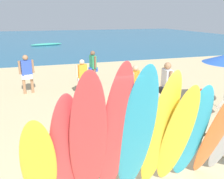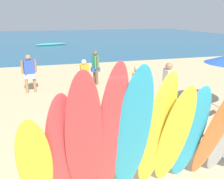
{
  "view_description": "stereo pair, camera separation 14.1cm",
  "coord_description": "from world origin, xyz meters",
  "px_view_note": "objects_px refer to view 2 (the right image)",
  "views": [
    {
      "loc": [
        -1.82,
        -3.95,
        3.23
      ],
      "look_at": [
        0.0,
        1.99,
        1.29
      ],
      "focal_mm": 37.98,
      "sensor_mm": 36.0,
      "label": 1
    },
    {
      "loc": [
        -1.69,
        -3.99,
        3.23
      ],
      "look_at": [
        0.0,
        1.99,
        1.29
      ],
      "focal_mm": 37.98,
      "sensor_mm": 36.0,
      "label": 2
    }
  ],
  "objects_px": {
    "surfboard_teal_4": "(132,139)",
    "surfboard_teal_7": "(189,136)",
    "surfboard_red_3": "(110,140)",
    "distant_boat": "(51,44)",
    "surfboard_yellow_5": "(156,136)",
    "surfboard_orange_8": "(216,132)",
    "surfboard_red_1": "(61,153)",
    "beachgoer_midbeach": "(95,65)",
    "surfboard_red_2": "(84,145)",
    "surfboard_yellow_6": "(173,140)",
    "beachgoer_photographing": "(29,71)",
    "surfboard_rack": "(138,150)",
    "beachgoer_near_rack": "(84,75)",
    "beachgoer_by_water": "(168,84)",
    "surfboard_yellow_0": "(35,166)",
    "beachgoer_strolling": "(136,83)",
    "beach_chair_red": "(199,100)"
  },
  "relations": [
    {
      "from": "surfboard_teal_4",
      "to": "surfboard_teal_7",
      "type": "relative_size",
      "value": 1.24
    },
    {
      "from": "surfboard_red_3",
      "to": "distant_boat",
      "type": "height_order",
      "value": "surfboard_red_3"
    },
    {
      "from": "surfboard_yellow_5",
      "to": "surfboard_orange_8",
      "type": "distance_m",
      "value": 1.19
    },
    {
      "from": "surfboard_red_1",
      "to": "beachgoer_midbeach",
      "type": "relative_size",
      "value": 1.43
    },
    {
      "from": "surfboard_red_2",
      "to": "surfboard_yellow_6",
      "type": "bearing_deg",
      "value": 7.68
    },
    {
      "from": "surfboard_red_1",
      "to": "surfboard_teal_7",
      "type": "bearing_deg",
      "value": -5.43
    },
    {
      "from": "surfboard_yellow_5",
      "to": "beachgoer_photographing",
      "type": "xyz_separation_m",
      "value": [
        -2.45,
        7.16,
        -0.29
      ]
    },
    {
      "from": "surfboard_rack",
      "to": "surfboard_red_3",
      "type": "xyz_separation_m",
      "value": [
        -0.81,
        -0.77,
        0.78
      ]
    },
    {
      "from": "surfboard_rack",
      "to": "beachgoer_near_rack",
      "type": "xyz_separation_m",
      "value": [
        -0.2,
        5.56,
        0.29
      ]
    },
    {
      "from": "surfboard_rack",
      "to": "surfboard_yellow_6",
      "type": "relative_size",
      "value": 1.83
    },
    {
      "from": "beachgoer_midbeach",
      "to": "distant_boat",
      "type": "relative_size",
      "value": 0.45
    },
    {
      "from": "surfboard_orange_8",
      "to": "beachgoer_by_water",
      "type": "xyz_separation_m",
      "value": [
        1.01,
        3.66,
        -0.18
      ]
    },
    {
      "from": "surfboard_yellow_0",
      "to": "beachgoer_photographing",
      "type": "bearing_deg",
      "value": 94.03
    },
    {
      "from": "surfboard_orange_8",
      "to": "beachgoer_by_water",
      "type": "bearing_deg",
      "value": 71.63
    },
    {
      "from": "surfboard_red_1",
      "to": "beachgoer_near_rack",
      "type": "relative_size",
      "value": 1.54
    },
    {
      "from": "surfboard_yellow_5",
      "to": "beachgoer_midbeach",
      "type": "bearing_deg",
      "value": 81.34
    },
    {
      "from": "surfboard_yellow_5",
      "to": "distant_boat",
      "type": "bearing_deg",
      "value": 87.87
    },
    {
      "from": "surfboard_red_2",
      "to": "beachgoer_photographing",
      "type": "bearing_deg",
      "value": 104.27
    },
    {
      "from": "surfboard_teal_7",
      "to": "surfboard_red_1",
      "type": "bearing_deg",
      "value": -175.14
    },
    {
      "from": "surfboard_teal_7",
      "to": "beachgoer_midbeach",
      "type": "distance_m",
      "value": 7.71
    },
    {
      "from": "surfboard_rack",
      "to": "surfboard_orange_8",
      "type": "xyz_separation_m",
      "value": [
        1.23,
        -0.71,
        0.6
      ]
    },
    {
      "from": "surfboard_yellow_5",
      "to": "surfboard_yellow_6",
      "type": "xyz_separation_m",
      "value": [
        0.32,
        -0.04,
        -0.11
      ]
    },
    {
      "from": "beachgoer_by_water",
      "to": "surfboard_teal_7",
      "type": "bearing_deg",
      "value": -18.8
    },
    {
      "from": "surfboard_orange_8",
      "to": "distant_boat",
      "type": "relative_size",
      "value": 0.69
    },
    {
      "from": "surfboard_teal_4",
      "to": "surfboard_yellow_6",
      "type": "height_order",
      "value": "surfboard_teal_4"
    },
    {
      "from": "surfboard_rack",
      "to": "surfboard_teal_4",
      "type": "distance_m",
      "value": 1.18
    },
    {
      "from": "surfboard_yellow_6",
      "to": "beachgoer_near_rack",
      "type": "height_order",
      "value": "surfboard_yellow_6"
    },
    {
      "from": "surfboard_red_1",
      "to": "beachgoer_strolling",
      "type": "height_order",
      "value": "surfboard_red_1"
    },
    {
      "from": "surfboard_red_2",
      "to": "beachgoer_midbeach",
      "type": "bearing_deg",
      "value": 81.94
    },
    {
      "from": "surfboard_red_1",
      "to": "surfboard_red_3",
      "type": "height_order",
      "value": "surfboard_red_3"
    },
    {
      "from": "beachgoer_near_rack",
      "to": "beachgoer_midbeach",
      "type": "xyz_separation_m",
      "value": [
        0.8,
        1.55,
        0.06
      ]
    },
    {
      "from": "surfboard_yellow_0",
      "to": "surfboard_yellow_5",
      "type": "height_order",
      "value": "surfboard_yellow_5"
    },
    {
      "from": "beachgoer_photographing",
      "to": "distant_boat",
      "type": "bearing_deg",
      "value": 73.23
    },
    {
      "from": "surfboard_yellow_0",
      "to": "beachgoer_by_water",
      "type": "distance_m",
      "value": 5.53
    },
    {
      "from": "surfboard_red_3",
      "to": "distant_boat",
      "type": "relative_size",
      "value": 0.79
    },
    {
      "from": "surfboard_yellow_6",
      "to": "surfboard_orange_8",
      "type": "bearing_deg",
      "value": 3.03
    },
    {
      "from": "beachgoer_photographing",
      "to": "beachgoer_by_water",
      "type": "height_order",
      "value": "beachgoer_by_water"
    },
    {
      "from": "distant_boat",
      "to": "beach_chair_red",
      "type": "bearing_deg",
      "value": -78.6
    },
    {
      "from": "beachgoer_photographing",
      "to": "beach_chair_red",
      "type": "height_order",
      "value": "beachgoer_photographing"
    },
    {
      "from": "surfboard_orange_8",
      "to": "beach_chair_red",
      "type": "distance_m",
      "value": 4.03
    },
    {
      "from": "surfboard_orange_8",
      "to": "surfboard_yellow_0",
      "type": "bearing_deg",
      "value": 175.36
    },
    {
      "from": "surfboard_red_2",
      "to": "distant_boat",
      "type": "distance_m",
      "value": 24.81
    },
    {
      "from": "surfboard_orange_8",
      "to": "distant_boat",
      "type": "distance_m",
      "value": 24.84
    },
    {
      "from": "surfboard_red_1",
      "to": "surfboard_yellow_5",
      "type": "relative_size",
      "value": 0.91
    },
    {
      "from": "beach_chair_red",
      "to": "surfboard_orange_8",
      "type": "bearing_deg",
      "value": -101.75
    },
    {
      "from": "surfboard_yellow_0",
      "to": "distant_boat",
      "type": "xyz_separation_m",
      "value": [
        1.0,
        24.63,
        -0.86
      ]
    },
    {
      "from": "surfboard_red_1",
      "to": "beachgoer_photographing",
      "type": "xyz_separation_m",
      "value": [
        -0.84,
        7.09,
        -0.17
      ]
    },
    {
      "from": "surfboard_red_1",
      "to": "beach_chair_red",
      "type": "relative_size",
      "value": 2.77
    },
    {
      "from": "beachgoer_photographing",
      "to": "surfboard_red_1",
      "type": "bearing_deg",
      "value": -95.38
    },
    {
      "from": "surfboard_yellow_0",
      "to": "surfboard_red_1",
      "type": "bearing_deg",
      "value": 4.53
    }
  ]
}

